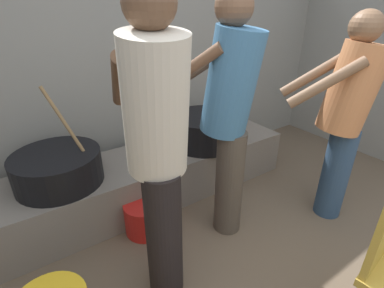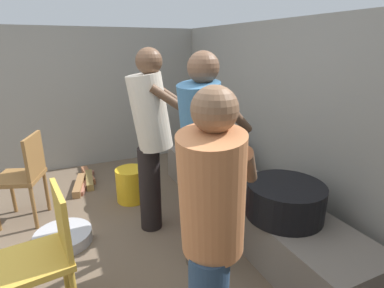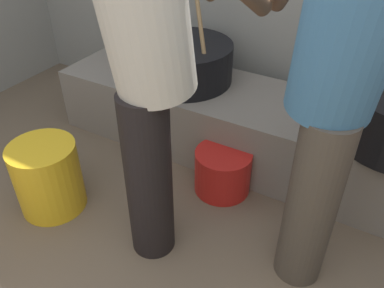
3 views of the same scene
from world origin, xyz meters
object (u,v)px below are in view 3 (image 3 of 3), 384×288
(bucket_yellow_plastic, at_px, (48,177))
(bucket_red_plastic, at_px, (223,171))
(cooking_pot_main, at_px, (183,62))
(cook_in_cream_shirt, at_px, (146,52))
(cook_in_blue_shirt, at_px, (340,72))

(bucket_yellow_plastic, distance_m, bucket_red_plastic, 0.91)
(cooking_pot_main, xyz_separation_m, cook_in_cream_shirt, (0.36, -0.84, 0.44))
(bucket_yellow_plastic, xyz_separation_m, bucket_red_plastic, (0.72, 0.56, -0.06))
(cook_in_cream_shirt, bearing_deg, cooking_pot_main, 113.33)
(cook_in_cream_shirt, relative_size, cook_in_blue_shirt, 1.01)
(cooking_pot_main, xyz_separation_m, bucket_yellow_plastic, (-0.25, -0.92, -0.33))
(cook_in_cream_shirt, distance_m, bucket_yellow_plastic, 0.99)
(bucket_red_plastic, bearing_deg, cooking_pot_main, 141.86)
(cook_in_cream_shirt, bearing_deg, bucket_yellow_plastic, -172.77)
(cooking_pot_main, distance_m, bucket_yellow_plastic, 1.01)
(bucket_yellow_plastic, relative_size, bucket_red_plastic, 1.22)
(cooking_pot_main, distance_m, cook_in_blue_shirt, 1.25)
(bucket_red_plastic, bearing_deg, cook_in_cream_shirt, -101.78)
(bucket_yellow_plastic, bearing_deg, cooking_pot_main, 74.67)
(cook_in_blue_shirt, distance_m, bucket_yellow_plastic, 1.47)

